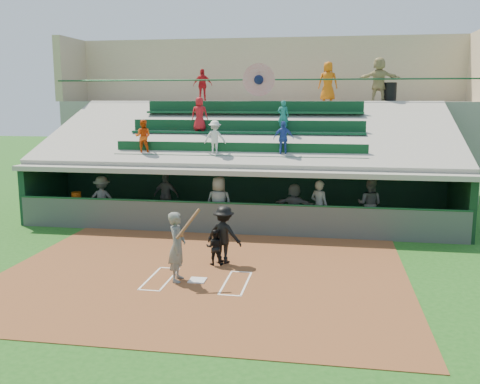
% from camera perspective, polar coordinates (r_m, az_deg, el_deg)
% --- Properties ---
extents(ground, '(100.00, 100.00, 0.00)m').
position_cam_1_polar(ground, '(14.27, -4.56, -9.49)').
color(ground, '#1C5016').
rests_on(ground, ground).
extents(dirt_slab, '(11.00, 9.00, 0.02)m').
position_cam_1_polar(dirt_slab, '(14.72, -4.08, -8.82)').
color(dirt_slab, brown).
rests_on(dirt_slab, ground).
extents(home_plate, '(0.43, 0.43, 0.03)m').
position_cam_1_polar(home_plate, '(14.26, -4.56, -9.36)').
color(home_plate, silver).
rests_on(home_plate, dirt_slab).
extents(batters_box_chalk, '(2.65, 1.85, 0.01)m').
position_cam_1_polar(batters_box_chalk, '(14.26, -4.56, -9.40)').
color(batters_box_chalk, silver).
rests_on(batters_box_chalk, dirt_slab).
extents(dugout_floor, '(16.00, 3.50, 0.04)m').
position_cam_1_polar(dugout_floor, '(20.62, 0.01, -3.29)').
color(dugout_floor, gray).
rests_on(dugout_floor, ground).
extents(concourse_slab, '(20.00, 3.00, 4.60)m').
position_cam_1_polar(concourse_slab, '(26.86, 2.41, 4.72)').
color(concourse_slab, gray).
rests_on(concourse_slab, ground).
extents(grandstand, '(20.40, 10.40, 7.80)m').
position_cam_1_polar(grandstand, '(23.92, 1.49, 3.99)').
color(grandstand, '#4A4F4B').
rests_on(grandstand, ground).
extents(batter_at_plate, '(0.87, 0.77, 1.95)m').
position_cam_1_polar(batter_at_plate, '(14.05, -6.72, -5.78)').
color(batter_at_plate, '#565954').
rests_on(batter_at_plate, dirt_slab).
extents(catcher, '(0.55, 0.45, 1.04)m').
position_cam_1_polar(catcher, '(15.41, -2.72, -5.89)').
color(catcher, black).
rests_on(catcher, dirt_slab).
extents(home_umpire, '(1.21, 0.90, 1.67)m').
position_cam_1_polar(home_umpire, '(15.53, -1.74, -4.54)').
color(home_umpire, black).
rests_on(home_umpire, dirt_slab).
extents(dugout_bench, '(13.15, 3.63, 0.40)m').
position_cam_1_polar(dugout_bench, '(21.76, 0.25, -1.99)').
color(dugout_bench, olive).
rests_on(dugout_bench, dugout_floor).
extents(white_table, '(0.97, 0.80, 0.75)m').
position_cam_1_polar(white_table, '(21.79, -17.00, -1.94)').
color(white_table, silver).
rests_on(white_table, dugout_floor).
extents(water_cooler, '(0.37, 0.37, 0.37)m').
position_cam_1_polar(water_cooler, '(21.67, -17.05, -0.50)').
color(water_cooler, '#D1520C').
rests_on(water_cooler, white_table).
extents(dugout_player_a, '(1.25, 0.86, 1.77)m').
position_cam_1_polar(dugout_player_a, '(21.18, -14.48, -0.75)').
color(dugout_player_a, '#52544F').
rests_on(dugout_player_a, dugout_floor).
extents(dugout_player_b, '(1.10, 0.57, 1.79)m').
position_cam_1_polar(dugout_player_b, '(21.42, -7.87, -0.39)').
color(dugout_player_b, '#5A5D57').
rests_on(dugout_player_b, dugout_floor).
extents(dugout_player_c, '(1.00, 0.68, 1.97)m').
position_cam_1_polar(dugout_player_c, '(19.17, -2.26, -1.24)').
color(dugout_player_c, '#60635E').
rests_on(dugout_player_c, dugout_floor).
extents(dugout_player_d, '(1.61, 0.83, 1.66)m').
position_cam_1_polar(dugout_player_d, '(19.65, 5.81, -1.47)').
color(dugout_player_d, '#5F625D').
rests_on(dugout_player_d, dugout_floor).
extents(dugout_player_e, '(0.82, 0.75, 1.88)m').
position_cam_1_polar(dugout_player_e, '(19.04, 8.45, -1.55)').
color(dugout_player_e, '#5E615C').
rests_on(dugout_player_e, dugout_floor).
extents(dugout_player_f, '(1.07, 0.94, 1.84)m').
position_cam_1_polar(dugout_player_f, '(19.91, 13.65, -1.28)').
color(dugout_player_f, '#5B5D58').
rests_on(dugout_player_f, dugout_floor).
extents(trash_bin, '(0.57, 0.57, 0.86)m').
position_cam_1_polar(trash_bin, '(25.61, 15.71, 10.22)').
color(trash_bin, black).
rests_on(trash_bin, concourse_slab).
extents(concourse_staff_a, '(0.98, 0.55, 1.58)m').
position_cam_1_polar(concourse_staff_a, '(26.84, -4.00, 11.30)').
color(concourse_staff_a, red).
rests_on(concourse_staff_a, concourse_slab).
extents(concourse_staff_b, '(0.92, 0.61, 1.85)m').
position_cam_1_polar(concourse_staff_b, '(26.03, 9.36, 11.54)').
color(concourse_staff_b, '#C45D0B').
rests_on(concourse_staff_b, concourse_slab).
extents(concourse_staff_c, '(1.92, 0.95, 1.98)m').
position_cam_1_polar(concourse_staff_c, '(25.49, 14.60, 11.54)').
color(concourse_staff_c, tan).
rests_on(concourse_staff_c, concourse_slab).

